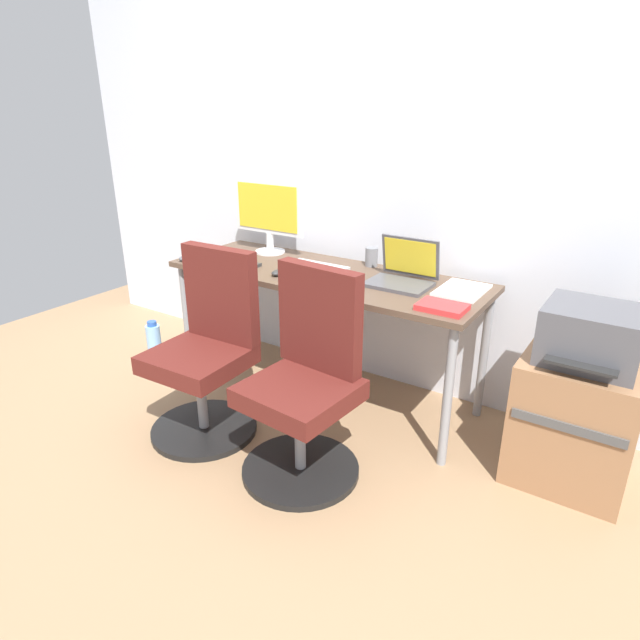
{
  "coord_description": "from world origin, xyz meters",
  "views": [
    {
      "loc": [
        1.51,
        -2.36,
        1.59
      ],
      "look_at": [
        0.0,
        -0.05,
        0.48
      ],
      "focal_mm": 30.48,
      "sensor_mm": 36.0,
      "label": 1
    }
  ],
  "objects": [
    {
      "name": "open_laptop",
      "position": [
        0.43,
        0.06,
        0.79
      ],
      "size": [
        0.31,
        0.26,
        0.23
      ],
      "color": "#4C4C51",
      "rests_on": "desk"
    },
    {
      "name": "notebook",
      "position": [
        0.74,
        -0.19,
        0.75
      ],
      "size": [
        0.21,
        0.15,
        0.03
      ],
      "primitive_type": "cube",
      "color": "red",
      "rests_on": "desk"
    },
    {
      "name": "printer",
      "position": [
        1.33,
        -0.03,
        0.7
      ],
      "size": [
        0.38,
        0.4,
        0.24
      ],
      "color": "#515156",
      "rests_on": "side_cabinet"
    },
    {
      "name": "paper_pile",
      "position": [
        0.72,
        0.11,
        0.74
      ],
      "size": [
        0.21,
        0.3,
        0.01
      ],
      "primitive_type": "cube",
      "color": "white",
      "rests_on": "desk"
    },
    {
      "name": "coffee_mug",
      "position": [
        0.43,
        0.24,
        0.78
      ],
      "size": [
        0.08,
        0.08,
        0.09
      ],
      "primitive_type": "cylinder",
      "color": "orange",
      "rests_on": "desk"
    },
    {
      "name": "ground_plane",
      "position": [
        0.0,
        0.0,
        0.0
      ],
      "size": [
        5.28,
        5.28,
        0.0
      ],
      "primitive_type": "plane",
      "color": "#9E7A56"
    },
    {
      "name": "office_chair_left",
      "position": [
        -0.3,
        -0.62,
        0.42
      ],
      "size": [
        0.54,
        0.54,
        0.94
      ],
      "color": "black",
      "rests_on": "ground"
    },
    {
      "name": "mouse_by_monitor",
      "position": [
        -0.8,
        -0.24,
        0.75
      ],
      "size": [
        0.06,
        0.1,
        0.03
      ],
      "primitive_type": "ellipsoid",
      "color": "#515156",
      "rests_on": "desk"
    },
    {
      "name": "phone_near_monitor",
      "position": [
        -0.08,
        -0.11,
        0.74
      ],
      "size": [
        0.07,
        0.14,
        0.01
      ],
      "primitive_type": "cube",
      "color": "black",
      "rests_on": "desk"
    },
    {
      "name": "side_cabinet",
      "position": [
        1.33,
        -0.03,
        0.29
      ],
      "size": [
        0.49,
        0.47,
        0.58
      ],
      "color": "#996B47",
      "rests_on": "ground"
    },
    {
      "name": "water_bottle_on_floor",
      "position": [
        -1.1,
        -0.3,
        0.15
      ],
      "size": [
        0.09,
        0.09,
        0.31
      ],
      "color": "#8CBFF2",
      "rests_on": "ground"
    },
    {
      "name": "office_chair_right",
      "position": [
        0.3,
        -0.62,
        0.42
      ],
      "size": [
        0.54,
        0.54,
        0.94
      ],
      "color": "black",
      "rests_on": "ground"
    },
    {
      "name": "back_wall",
      "position": [
        0.0,
        0.39,
        1.3
      ],
      "size": [
        4.4,
        0.04,
        2.6
      ],
      "primitive_type": "cube",
      "color": "silver",
      "rests_on": "ground"
    },
    {
      "name": "desktop_monitor",
      "position": [
        -0.51,
        0.17,
        0.99
      ],
      "size": [
        0.48,
        0.18,
        0.43
      ],
      "color": "silver",
      "rests_on": "desk"
    },
    {
      "name": "mouse_by_laptop",
      "position": [
        -0.18,
        -0.17,
        0.75
      ],
      "size": [
        0.06,
        0.1,
        0.03
      ],
      "primitive_type": "ellipsoid",
      "color": "#2D2D2D",
      "rests_on": "desk"
    },
    {
      "name": "pen_cup",
      "position": [
        0.15,
        0.25,
        0.79
      ],
      "size": [
        0.07,
        0.07,
        0.1
      ],
      "primitive_type": "cylinder",
      "color": "slate",
      "rests_on": "desk"
    },
    {
      "name": "keyboard_by_monitor",
      "position": [
        -0.53,
        -0.15,
        0.75
      ],
      "size": [
        0.34,
        0.12,
        0.02
      ],
      "primitive_type": "cube",
      "color": "#2D2D2D",
      "rests_on": "desk"
    },
    {
      "name": "desk",
      "position": [
        0.0,
        0.0,
        0.67
      ],
      "size": [
        1.75,
        0.62,
        0.74
      ],
      "color": "brown",
      "rests_on": "ground"
    },
    {
      "name": "keyboard_by_laptop",
      "position": [
        -0.08,
        0.05,
        0.75
      ],
      "size": [
        0.34,
        0.12,
        0.02
      ],
      "primitive_type": "cube",
      "color": "#B7B7B7",
      "rests_on": "desk"
    }
  ]
}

